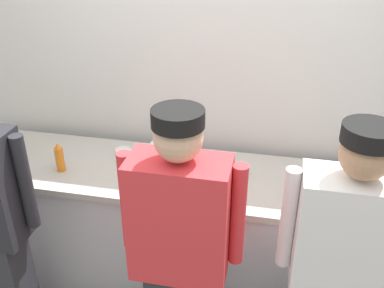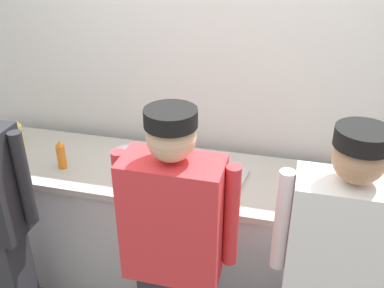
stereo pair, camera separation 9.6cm
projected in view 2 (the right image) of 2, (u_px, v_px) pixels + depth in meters
wall_back at (204, 82)px, 2.92m from camera, size 4.96×0.10×2.67m
prep_counter at (187, 231)px, 2.93m from camera, size 3.16×0.68×0.91m
chef_center at (174, 254)px, 2.13m from camera, size 0.60×0.24×1.64m
chef_far_right at (334, 278)px, 2.00m from camera, size 0.59×0.24×1.63m
plate_stack_front at (142, 163)px, 2.77m from camera, size 0.20×0.20×0.06m
sheet_tray at (204, 175)px, 2.69m from camera, size 0.54×0.34×0.02m
squeeze_bottle_primary at (19, 135)px, 2.96m from camera, size 0.06×0.06×0.21m
squeeze_bottle_secondary at (61, 155)px, 2.74m from camera, size 0.05×0.05×0.19m
ramekin_red_sauce at (348, 211)px, 2.35m from camera, size 0.08×0.08×0.04m
ramekin_yellow_sauce at (125, 151)px, 2.93m from camera, size 0.10×0.10×0.04m
deli_cup at (159, 148)px, 2.93m from camera, size 0.09×0.09×0.08m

